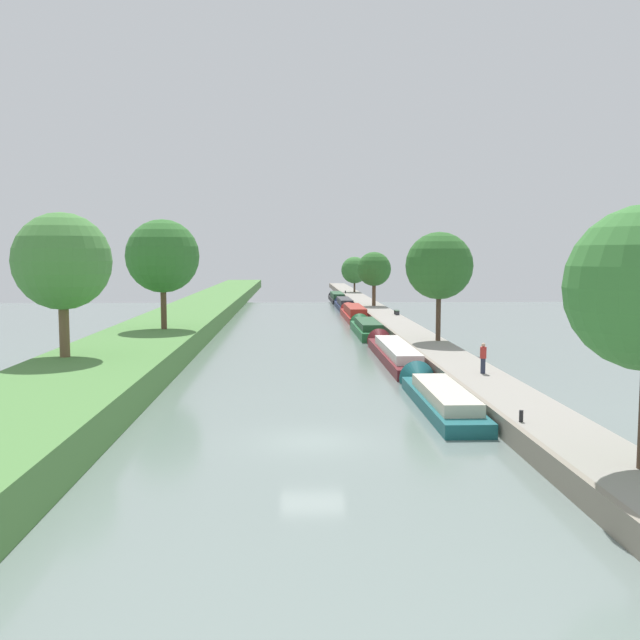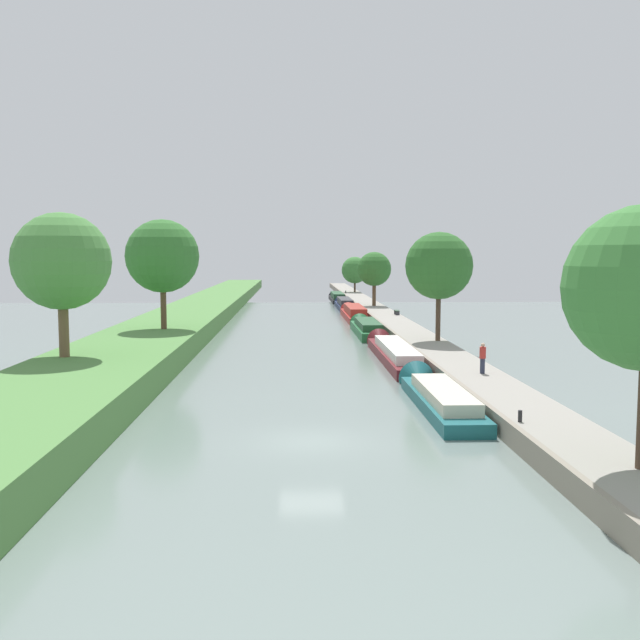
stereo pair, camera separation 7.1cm
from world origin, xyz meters
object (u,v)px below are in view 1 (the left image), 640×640
at_px(narrowboat_navy, 344,304).
at_px(park_bench, 397,311).
at_px(narrowboat_maroon, 394,352).
at_px(person_walking, 483,357).
at_px(narrowboat_red, 354,313).
at_px(mooring_bollard_near, 521,416).
at_px(narrowboat_teal, 438,396).
at_px(mooring_bollard_far, 345,292).
at_px(narrowboat_black, 337,298).
at_px(narrowboat_green, 366,328).

relative_size(narrowboat_navy, park_bench, 9.55).
xyz_separation_m(narrowboat_maroon, person_walking, (3.28, -10.93, 1.22)).
height_order(narrowboat_red, mooring_bollard_near, narrowboat_red).
height_order(narrowboat_teal, narrowboat_red, narrowboat_red).
bearing_deg(mooring_bollard_far, narrowboat_black, -106.11).
distance_m(person_walking, park_bench, 37.23).
distance_m(narrowboat_navy, park_bench, 20.33).
height_order(narrowboat_teal, narrowboat_green, narrowboat_green).
relative_size(person_walking, mooring_bollard_far, 3.69).
relative_size(person_walking, park_bench, 1.11).
bearing_deg(narrowboat_maroon, mooring_bollard_near, -85.40).
distance_m(narrowboat_maroon, narrowboat_green, 15.73).
bearing_deg(narrowboat_teal, narrowboat_maroon, 90.04).
distance_m(narrowboat_maroon, mooring_bollard_near, 22.01).
bearing_deg(narrowboat_navy, narrowboat_maroon, -89.92).
bearing_deg(mooring_bollard_far, mooring_bollard_near, -90.00).
xyz_separation_m(narrowboat_teal, narrowboat_green, (-0.26, 30.58, 0.09)).
relative_size(narrowboat_navy, person_walking, 8.63).
bearing_deg(narrowboat_green, mooring_bollard_far, 87.79).
relative_size(narrowboat_maroon, park_bench, 11.16).
distance_m(narrowboat_black, mooring_bollard_far, 6.73).
bearing_deg(park_bench, person_walking, -91.30).
bearing_deg(mooring_bollard_far, narrowboat_red, -92.86).
relative_size(narrowboat_teal, narrowboat_red, 0.79).
xyz_separation_m(narrowboat_teal, mooring_bollard_far, (1.75, 82.62, 0.62)).
distance_m(narrowboat_maroon, narrowboat_navy, 46.17).
xyz_separation_m(narrowboat_green, mooring_bollard_far, (2.01, 52.04, 0.53)).
relative_size(narrowboat_teal, mooring_bollard_far, 27.15).
bearing_deg(narrowboat_teal, narrowboat_green, 90.48).
height_order(narrowboat_teal, narrowboat_black, narrowboat_black).
height_order(narrowboat_teal, mooring_bollard_near, mooring_bollard_near).
bearing_deg(narrowboat_navy, narrowboat_black, 90.12).
relative_size(narrowboat_red, person_walking, 9.35).
height_order(narrowboat_maroon, person_walking, person_walking).
distance_m(narrowboat_black, park_bench, 35.29).
height_order(narrowboat_green, narrowboat_navy, narrowboat_navy).
bearing_deg(narrowboat_black, person_walking, -87.33).
bearing_deg(narrowboat_navy, person_walking, -86.65).
xyz_separation_m(narrowboat_teal, narrowboat_maroon, (-0.01, 14.85, 0.05)).
bearing_deg(park_bench, narrowboat_green, -112.48).
relative_size(narrowboat_maroon, mooring_bollard_near, 37.20).
height_order(narrowboat_red, narrowboat_black, narrowboat_red).
bearing_deg(person_walking, narrowboat_red, 94.53).
bearing_deg(narrowboat_navy, narrowboat_green, -90.34).
bearing_deg(park_bench, narrowboat_maroon, -98.91).
height_order(narrowboat_maroon, narrowboat_red, narrowboat_red).
xyz_separation_m(narrowboat_green, narrowboat_red, (0.19, 15.51, 0.06)).
relative_size(narrowboat_black, person_walking, 8.73).
bearing_deg(narrowboat_red, person_walking, -85.47).
distance_m(narrowboat_navy, narrowboat_black, 15.15).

